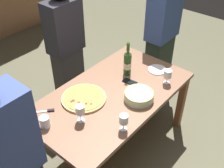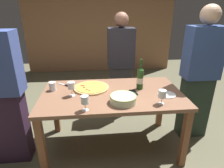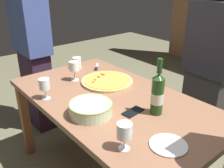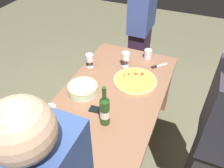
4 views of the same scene
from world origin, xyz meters
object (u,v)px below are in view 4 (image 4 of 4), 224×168
at_px(wine_glass_near_pizza, 126,57).
at_px(pizza_knife, 157,66).
at_px(cup_amber, 148,54).
at_px(dining_table, 112,101).
at_px(wine_glass_by_bottle, 51,111).
at_px(person_guest_right, 141,27).
at_px(person_host, 215,139).
at_px(wine_glass_far_left, 90,58).
at_px(cell_phone, 98,110).
at_px(serving_bowl, 83,89).
at_px(side_plate, 66,139).
at_px(wine_bottle, 105,110).
at_px(pizza, 135,81).

xyz_separation_m(wine_glass_near_pizza, pizza_knife, (-0.12, 0.31, -0.11)).
bearing_deg(cup_amber, wine_glass_near_pizza, -36.01).
distance_m(dining_table, wine_glass_by_bottle, 0.60).
bearing_deg(cup_amber, person_guest_right, -154.22).
distance_m(dining_table, person_host, 0.92).
bearing_deg(wine_glass_far_left, cell_phone, 32.53).
bearing_deg(pizza_knife, cup_amber, -131.33).
distance_m(cup_amber, person_host, 1.17).
height_order(cup_amber, person_guest_right, person_guest_right).
bearing_deg(dining_table, serving_bowl, -70.18).
relative_size(wine_glass_far_left, cup_amber, 1.49).
xyz_separation_m(dining_table, cup_amber, (-0.68, 0.14, 0.14)).
xyz_separation_m(serving_bowl, cup_amber, (-0.77, 0.39, 0.01)).
bearing_deg(cup_amber, pizza_knife, 48.67).
bearing_deg(side_plate, person_guest_right, 178.88).
xyz_separation_m(wine_glass_far_left, side_plate, (0.89, 0.25, -0.10)).
xyz_separation_m(wine_bottle, cell_phone, (-0.10, -0.11, -0.13)).
relative_size(dining_table, pizza_knife, 10.11).
xyz_separation_m(dining_table, wine_glass_near_pizza, (-0.45, -0.03, 0.21)).
distance_m(wine_bottle, person_guest_right, 1.50).
bearing_deg(wine_glass_far_left, pizza_knife, 112.86).
xyz_separation_m(wine_glass_near_pizza, side_plate, (1.05, -0.09, -0.11)).
relative_size(pizza, cell_phone, 2.89).
bearing_deg(dining_table, cell_phone, -6.25).
bearing_deg(pizza, person_guest_right, -166.00).
height_order(dining_table, wine_glass_far_left, wine_glass_far_left).
relative_size(wine_glass_far_left, side_plate, 0.77).
bearing_deg(person_host, wine_bottle, 22.56).
distance_m(wine_glass_by_bottle, person_guest_right, 1.64).
bearing_deg(wine_bottle, person_guest_right, -173.57).
bearing_deg(person_guest_right, dining_table, 0.00).
xyz_separation_m(pizza, cell_phone, (0.48, -0.17, -0.01)).
relative_size(dining_table, person_guest_right, 0.94).
xyz_separation_m(cell_phone, person_guest_right, (-1.39, -0.06, 0.11)).
distance_m(wine_bottle, wine_glass_by_bottle, 0.42).
bearing_deg(wine_glass_by_bottle, dining_table, 146.62).
height_order(wine_glass_by_bottle, cup_amber, wine_glass_by_bottle).
xyz_separation_m(cell_phone, person_host, (-0.02, 0.91, 0.05)).
height_order(serving_bowl, pizza_knife, serving_bowl).
bearing_deg(pizza_knife, serving_bowl, -38.72).
distance_m(wine_glass_by_bottle, person_host, 1.22).
height_order(pizza_knife, person_guest_right, person_guest_right).
height_order(serving_bowl, wine_glass_by_bottle, wine_glass_by_bottle).
distance_m(wine_glass_by_bottle, cell_phone, 0.38).
height_order(wine_glass_by_bottle, side_plate, wine_glass_by_bottle).
bearing_deg(cell_phone, wine_bottle, 42.77).
bearing_deg(pizza_knife, cell_phone, -20.56).
bearing_deg(serving_bowl, person_guest_right, 172.56).
distance_m(wine_glass_near_pizza, side_plate, 1.06).
xyz_separation_m(dining_table, serving_bowl, (0.09, -0.25, 0.14)).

